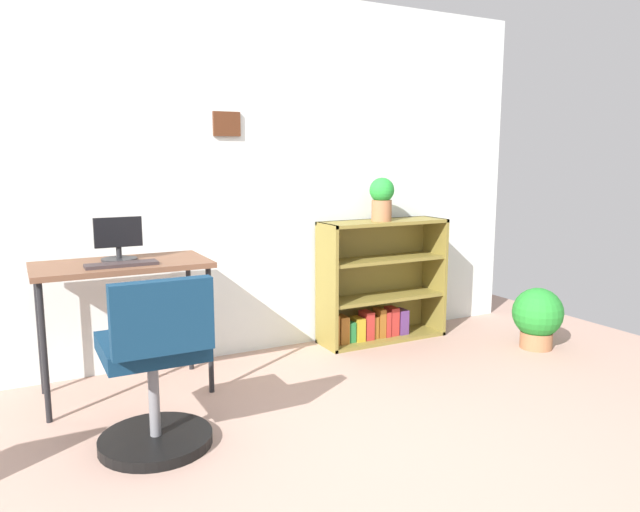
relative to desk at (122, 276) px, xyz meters
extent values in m
cube|color=silver|center=(0.49, 0.42, 0.52)|extent=(5.20, 0.10, 2.40)
cube|color=#4D2714|center=(0.75, 0.36, 0.86)|extent=(0.18, 0.02, 0.15)
cube|color=brown|center=(0.00, 0.00, 0.06)|extent=(0.93, 0.50, 0.03)
cylinder|color=black|center=(-0.43, -0.21, -0.32)|extent=(0.03, 0.03, 0.73)
cylinder|color=black|center=(0.43, -0.21, -0.32)|extent=(0.03, 0.03, 0.73)
cylinder|color=black|center=(-0.43, 0.21, -0.32)|extent=(0.03, 0.03, 0.73)
cylinder|color=black|center=(0.43, 0.21, -0.32)|extent=(0.03, 0.03, 0.73)
cylinder|color=#262628|center=(0.00, 0.07, 0.08)|extent=(0.19, 0.19, 0.01)
cylinder|color=#262628|center=(0.00, 0.07, 0.12)|extent=(0.03, 0.03, 0.06)
cube|color=black|center=(0.00, 0.06, 0.23)|extent=(0.26, 0.02, 0.17)
cube|color=#362B2C|center=(-0.02, -0.12, 0.08)|extent=(0.37, 0.11, 0.02)
cylinder|color=black|center=(0.00, -0.71, -0.66)|extent=(0.52, 0.52, 0.05)
cylinder|color=slate|center=(0.00, -0.71, -0.44)|extent=(0.05, 0.05, 0.39)
cube|color=#0F2F4A|center=(0.00, -0.71, -0.20)|extent=(0.44, 0.44, 0.08)
cube|color=#0F2F4A|center=(0.00, -0.96, -0.01)|extent=(0.42, 0.07, 0.31)
cube|color=olive|center=(1.38, 0.19, -0.24)|extent=(0.02, 0.30, 0.88)
cube|color=olive|center=(2.31, 0.19, -0.24)|extent=(0.02, 0.30, 0.88)
cube|color=olive|center=(1.85, 0.19, 0.19)|extent=(0.95, 0.30, 0.02)
cube|color=olive|center=(1.85, 0.19, -0.67)|extent=(0.95, 0.30, 0.02)
cube|color=olive|center=(1.85, 0.33, -0.24)|extent=(0.95, 0.02, 0.88)
cube|color=olive|center=(1.85, 0.19, -0.36)|extent=(0.90, 0.28, 0.02)
cube|color=olive|center=(1.85, 0.19, -0.08)|extent=(0.90, 0.28, 0.02)
cube|color=#99591E|center=(1.43, 0.18, -0.55)|extent=(0.05, 0.12, 0.21)
cube|color=#99591E|center=(1.50, 0.18, -0.56)|extent=(0.07, 0.12, 0.20)
cube|color=#237238|center=(1.57, 0.18, -0.58)|extent=(0.05, 0.09, 0.14)
cube|color=#B79323|center=(1.63, 0.18, -0.57)|extent=(0.06, 0.13, 0.17)
cube|color=#B22D28|center=(1.71, 0.18, -0.55)|extent=(0.07, 0.12, 0.20)
cube|color=#99591E|center=(1.77, 0.18, -0.58)|extent=(0.04, 0.09, 0.16)
cube|color=#99591E|center=(1.82, 0.18, -0.55)|extent=(0.05, 0.11, 0.21)
cube|color=#B22D28|center=(1.87, 0.18, -0.56)|extent=(0.04, 0.12, 0.19)
cube|color=#B22D28|center=(1.93, 0.18, -0.55)|extent=(0.07, 0.11, 0.21)
cube|color=#593372|center=(2.01, 0.18, -0.56)|extent=(0.07, 0.12, 0.18)
cylinder|color=#9E6642|center=(1.82, 0.17, 0.27)|extent=(0.14, 0.14, 0.15)
sphere|color=green|center=(1.82, 0.17, 0.42)|extent=(0.18, 0.18, 0.18)
cylinder|color=#9E6642|center=(2.69, -0.50, -0.62)|extent=(0.22, 0.22, 0.12)
sphere|color=#24822B|center=(2.69, -0.50, -0.42)|extent=(0.35, 0.35, 0.35)
camera|label=1|loc=(-0.52, -3.36, 0.64)|focal=33.38mm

